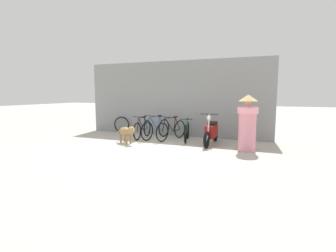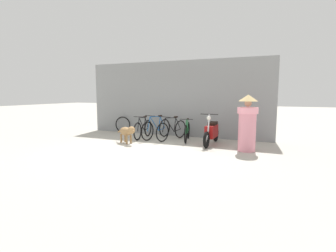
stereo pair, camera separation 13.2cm
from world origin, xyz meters
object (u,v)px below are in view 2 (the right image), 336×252
at_px(bicycle_3, 187,132).
at_px(person_in_robes, 247,122).
at_px(bicycle_0, 143,129).
at_px(motorcycle, 211,132).
at_px(spare_tire_left, 123,125).
at_px(stray_dog, 127,132).
at_px(bicycle_2, 172,130).
at_px(bicycle_1, 156,129).

xyz_separation_m(bicycle_3, person_in_robes, (2.21, -0.87, 0.53)).
relative_size(bicycle_0, bicycle_3, 1.06).
xyz_separation_m(motorcycle, spare_tire_left, (-4.25, 1.07, -0.07)).
bearing_deg(stray_dog, spare_tire_left, 154.14).
bearing_deg(bicycle_2, bicycle_3, 106.47).
bearing_deg(bicycle_2, stray_dog, -26.24).
distance_m(bicycle_3, spare_tire_left, 3.34).
bearing_deg(bicycle_0, spare_tire_left, -125.12).
distance_m(bicycle_1, motorcycle, 2.25).
height_order(bicycle_0, bicycle_1, bicycle_1).
relative_size(bicycle_0, stray_dog, 1.60).
height_order(stray_dog, spare_tire_left, spare_tire_left).
xyz_separation_m(bicycle_1, motorcycle, (2.23, -0.32, 0.05)).
xyz_separation_m(bicycle_1, person_in_robes, (3.44, -0.85, 0.49)).
height_order(motorcycle, stray_dog, motorcycle).
bearing_deg(person_in_robes, stray_dog, -34.66).
bearing_deg(bicycle_2, person_in_robes, 88.71).
bearing_deg(bicycle_1, bicycle_3, 102.27).
distance_m(person_in_robes, spare_tire_left, 5.72).
distance_m(bicycle_2, motorcycle, 1.63).
distance_m(bicycle_2, person_in_robes, 2.98).
bearing_deg(spare_tire_left, bicycle_2, -15.52).
xyz_separation_m(bicycle_2, stray_dog, (-1.15, -1.28, 0.04)).
relative_size(bicycle_1, person_in_robes, 1.04).
distance_m(motorcycle, spare_tire_left, 4.38).
relative_size(bicycle_2, spare_tire_left, 2.39).
xyz_separation_m(bicycle_2, bicycle_3, (0.60, 0.01, -0.03)).
relative_size(bicycle_2, bicycle_3, 1.10).
bearing_deg(motorcycle, stray_dog, -71.38).
bearing_deg(motorcycle, spare_tire_left, -104.47).
relative_size(bicycle_0, spare_tire_left, 2.31).
bearing_deg(bicycle_3, person_in_robes, 54.76).
bearing_deg(person_in_robes, motorcycle, -64.13).
distance_m(stray_dog, spare_tire_left, 2.51).
distance_m(bicycle_0, motorcycle, 2.76).
bearing_deg(stray_dog, bicycle_2, 75.40).
relative_size(person_in_robes, spare_tire_left, 2.38).
bearing_deg(spare_tire_left, motorcycle, -14.15).
relative_size(bicycle_3, spare_tire_left, 2.18).
distance_m(bicycle_0, bicycle_2, 1.16).
xyz_separation_m(bicycle_0, bicycle_1, (0.52, 0.11, 0.02)).
height_order(bicycle_0, person_in_robes, person_in_robes).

